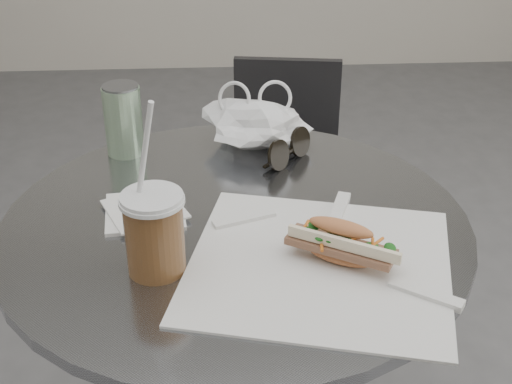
{
  "coord_description": "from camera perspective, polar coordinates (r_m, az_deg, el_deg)",
  "views": [
    {
      "loc": [
        -0.02,
        -0.78,
        1.35
      ],
      "look_at": [
        0.03,
        0.2,
        0.79
      ],
      "focal_mm": 50.0,
      "sensor_mm": 36.0,
      "label": 1
    }
  ],
  "objects": [
    {
      "name": "plastic_bag",
      "position": [
        1.36,
        -0.07,
        5.27
      ],
      "size": [
        0.21,
        0.17,
        0.09
      ],
      "primitive_type": null,
      "rotation": [
        0.0,
        0.0,
        -0.14
      ],
      "color": "white",
      "rests_on": "cafe_table"
    },
    {
      "name": "cafe_table",
      "position": [
        1.32,
        -1.51,
        -12.49
      ],
      "size": [
        0.76,
        0.76,
        0.74
      ],
      "color": "slate",
      "rests_on": "ground"
    },
    {
      "name": "chair_far",
      "position": [
        2.01,
        2.16,
        -1.29
      ],
      "size": [
        0.37,
        0.39,
        0.71
      ],
      "rotation": [
        0.0,
        0.0,
        3.0
      ],
      "color": "#2B2B2D",
      "rests_on": "ground"
    },
    {
      "name": "banh_mi",
      "position": [
        1.04,
        6.78,
        -4.07
      ],
      "size": [
        0.21,
        0.17,
        0.07
      ],
      "rotation": [
        0.0,
        0.0,
        -0.52
      ],
      "color": "#D0824E",
      "rests_on": "sandwich_paper"
    },
    {
      "name": "drink_can",
      "position": [
        1.36,
        -10.57,
        5.71
      ],
      "size": [
        0.07,
        0.07,
        0.14
      ],
      "color": "#599557",
      "rests_on": "cafe_table"
    },
    {
      "name": "iced_coffee",
      "position": [
        1.02,
        -8.14,
        -3.16
      ],
      "size": [
        0.09,
        0.09,
        0.27
      ],
      "color": "brown",
      "rests_on": "cafe_table"
    },
    {
      "name": "napkin_stack",
      "position": [
        1.18,
        -8.87,
        -1.49
      ],
      "size": [
        0.15,
        0.15,
        0.01
      ],
      "color": "white",
      "rests_on": "cafe_table"
    },
    {
      "name": "sunglasses",
      "position": [
        1.33,
        2.6,
        3.33
      ],
      "size": [
        0.1,
        0.11,
        0.06
      ],
      "rotation": [
        0.0,
        0.0,
        0.87
      ],
      "color": "black",
      "rests_on": "cafe_table"
    },
    {
      "name": "sandwich_paper",
      "position": [
        1.05,
        5.07,
        -5.78
      ],
      "size": [
        0.45,
        0.44,
        0.0
      ],
      "primitive_type": "cube",
      "rotation": [
        0.0,
        0.0,
        -0.24
      ],
      "color": "white",
      "rests_on": "cafe_table"
    }
  ]
}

